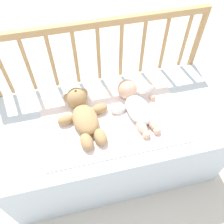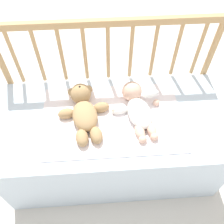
% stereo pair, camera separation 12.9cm
% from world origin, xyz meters
% --- Properties ---
extents(ground_plane, '(12.00, 12.00, 0.00)m').
position_xyz_m(ground_plane, '(0.00, 0.00, 0.00)').
color(ground_plane, silver).
extents(crib_mattress, '(1.23, 0.60, 0.48)m').
position_xyz_m(crib_mattress, '(0.00, 0.00, 0.24)').
color(crib_mattress, silver).
rests_on(crib_mattress, ground_plane).
extents(crib_rail, '(1.23, 0.04, 0.87)m').
position_xyz_m(crib_rail, '(0.00, 0.32, 0.61)').
color(crib_rail, tan).
rests_on(crib_rail, ground_plane).
extents(blanket, '(0.75, 0.47, 0.01)m').
position_xyz_m(blanket, '(-0.00, 0.00, 0.48)').
color(blanket, white).
rests_on(blanket, crib_mattress).
extents(teddy_bear, '(0.28, 0.38, 0.12)m').
position_xyz_m(teddy_bear, '(-0.15, 0.04, 0.52)').
color(teddy_bear, tan).
rests_on(teddy_bear, crib_mattress).
extents(baby, '(0.27, 0.37, 0.11)m').
position_xyz_m(baby, '(0.14, 0.04, 0.52)').
color(baby, white).
rests_on(baby, crib_mattress).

